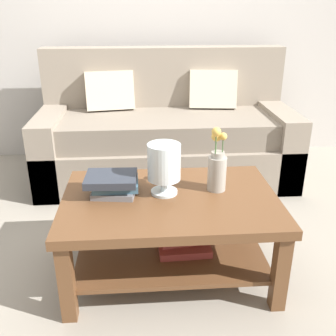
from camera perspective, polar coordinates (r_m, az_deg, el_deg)
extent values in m
plane|color=gray|center=(2.59, 0.44, -9.92)|extent=(10.00, 10.00, 0.00)
cube|color=#BCB7B2|center=(3.82, -1.66, 22.15)|extent=(6.40, 0.12, 2.70)
cube|color=gray|center=(3.34, -0.21, 1.50)|extent=(2.08, 0.90, 0.36)
cube|color=gray|center=(3.22, -0.18, 5.94)|extent=(1.84, 0.74, 0.20)
cube|color=gray|center=(3.53, -0.63, 11.63)|extent=(2.08, 0.20, 0.70)
cube|color=gray|center=(3.37, -16.34, 2.91)|extent=(0.20, 0.90, 0.60)
cube|color=gray|center=(3.49, 15.37, 3.70)|extent=(0.20, 0.90, 0.60)
cube|color=beige|center=(3.39, -8.53, 11.09)|extent=(0.42, 0.24, 0.34)
cube|color=beige|center=(3.44, 6.57, 11.37)|extent=(0.42, 0.23, 0.34)
cube|color=brown|center=(2.05, 0.31, -4.85)|extent=(1.12, 0.76, 0.05)
cube|color=brown|center=(1.94, -14.60, -15.89)|extent=(0.07, 0.07, 0.42)
cube|color=brown|center=(2.01, 16.08, -14.42)|extent=(0.07, 0.07, 0.42)
cube|color=brown|center=(2.47, -12.18, -6.48)|extent=(0.07, 0.07, 0.42)
cube|color=brown|center=(2.53, 11.28, -5.66)|extent=(0.07, 0.07, 0.42)
cube|color=brown|center=(2.21, 0.29, -11.87)|extent=(1.00, 0.64, 0.02)
cube|color=#993833|center=(2.18, 2.36, -11.40)|extent=(0.29, 0.21, 0.04)
cube|color=#993833|center=(2.22, 2.19, -9.75)|extent=(0.31, 0.24, 0.03)
cube|color=#51704C|center=(2.20, 2.20, -9.05)|extent=(0.28, 0.21, 0.04)
cube|color=slate|center=(2.10, -7.74, -3.17)|extent=(0.25, 0.24, 0.03)
cube|color=#3D6075|center=(2.08, -7.65, -2.29)|extent=(0.24, 0.19, 0.04)
cube|color=#2D333D|center=(2.05, -8.33, -1.57)|extent=(0.27, 0.22, 0.04)
cylinder|color=silver|center=(2.08, -0.57, -3.48)|extent=(0.14, 0.14, 0.02)
cylinder|color=silver|center=(2.06, -0.57, -2.45)|extent=(0.04, 0.04, 0.07)
cylinder|color=silver|center=(2.01, -0.59, 0.90)|extent=(0.17, 0.17, 0.19)
sphere|color=#993833|center=(2.02, -1.32, -0.17)|extent=(0.05, 0.05, 0.05)
sphere|color=tan|center=(2.04, 0.12, 0.03)|extent=(0.05, 0.05, 0.05)
cylinder|color=#9E998E|center=(2.10, 7.16, -0.81)|extent=(0.10, 0.10, 0.19)
cylinder|color=#9E998E|center=(2.06, 7.30, 1.96)|extent=(0.07, 0.07, 0.03)
cylinder|color=#426638|center=(2.04, 8.01, 3.30)|extent=(0.01, 0.01, 0.07)
sphere|color=gold|center=(2.02, 8.08, 4.60)|extent=(0.04, 0.04, 0.04)
cylinder|color=#426638|center=(2.06, 7.04, 3.35)|extent=(0.01, 0.01, 0.06)
sphere|color=gold|center=(2.04, 7.10, 4.60)|extent=(0.05, 0.05, 0.05)
cylinder|color=#426638|center=(2.00, 6.99, 3.45)|extent=(0.01, 0.01, 0.10)
sphere|color=gold|center=(1.98, 7.08, 5.26)|extent=(0.05, 0.05, 0.05)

